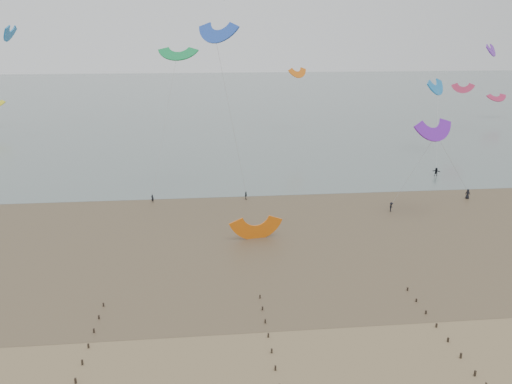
# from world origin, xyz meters

# --- Properties ---
(ground) EXTENTS (500.00, 500.00, 0.00)m
(ground) POSITION_xyz_m (0.00, 0.00, 0.00)
(ground) COLOR brown
(ground) RESTS_ON ground
(sea_and_shore) EXTENTS (500.00, 665.00, 0.03)m
(sea_and_shore) POSITION_xyz_m (-4.08, 34.40, 0.01)
(sea_and_shore) COLOR #475654
(sea_and_shore) RESTS_ON ground
(kitesurfer_lead) EXTENTS (0.65, 0.54, 1.51)m
(kitesurfer_lead) POSITION_xyz_m (-11.88, 48.43, 0.76)
(kitesurfer_lead) COLOR black
(kitesurfer_lead) RESTS_ON ground
(kitesurfers) EXTENTS (167.04, 22.12, 1.88)m
(kitesurfers) POSITION_xyz_m (34.85, 50.03, 0.88)
(kitesurfers) COLOR black
(kitesurfers) RESTS_ON ground
(grounded_kite) EXTENTS (7.49, 6.23, 3.73)m
(grounded_kite) POSITION_xyz_m (5.37, 29.84, 0.00)
(grounded_kite) COLOR #DB5F0D
(grounded_kite) RESTS_ON ground
(kites_airborne) EXTENTS (222.24, 110.72, 42.99)m
(kites_airborne) POSITION_xyz_m (-20.63, 86.64, 24.17)
(kites_airborne) COLOR yellow
(kites_airborne) RESTS_ON ground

